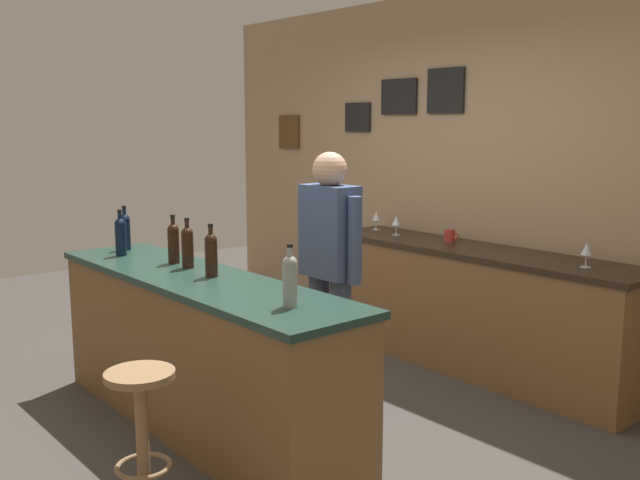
{
  "coord_description": "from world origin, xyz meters",
  "views": [
    {
      "loc": [
        3.5,
        -2.45,
        1.8
      ],
      "look_at": [
        0.09,
        0.45,
        1.05
      ],
      "focal_mm": 40.02,
      "sensor_mm": 36.0,
      "label": 1
    }
  ],
  "objects_px": {
    "bartender": "(330,264)",
    "wine_glass_a": "(376,217)",
    "wine_bottle_f": "(290,279)",
    "bar_stool": "(141,417)",
    "wine_bottle_e": "(211,253)",
    "wine_glass_c": "(587,250)",
    "wine_bottle_a": "(125,230)",
    "wine_bottle_c": "(173,242)",
    "coffee_mug": "(450,236)",
    "wine_glass_b": "(396,222)",
    "wine_bottle_b": "(121,235)",
    "wine_bottle_d": "(187,246)"
  },
  "relations": [
    {
      "from": "bartender",
      "to": "wine_glass_a",
      "type": "bearing_deg",
      "value": 125.56
    },
    {
      "from": "wine_bottle_f",
      "to": "wine_glass_a",
      "type": "xyz_separation_m",
      "value": [
        -1.57,
        2.14,
        -0.05
      ]
    },
    {
      "from": "bartender",
      "to": "wine_glass_a",
      "type": "xyz_separation_m",
      "value": [
        -0.98,
        1.37,
        0.07
      ]
    },
    {
      "from": "bar_stool",
      "to": "wine_bottle_e",
      "type": "relative_size",
      "value": 2.22
    },
    {
      "from": "wine_bottle_e",
      "to": "wine_glass_c",
      "type": "height_order",
      "value": "wine_bottle_e"
    },
    {
      "from": "wine_bottle_a",
      "to": "wine_bottle_c",
      "type": "xyz_separation_m",
      "value": [
        0.64,
        0.02,
        0.0
      ]
    },
    {
      "from": "wine_bottle_f",
      "to": "wine_glass_a",
      "type": "relative_size",
      "value": 1.97
    },
    {
      "from": "wine_bottle_a",
      "to": "wine_glass_c",
      "type": "relative_size",
      "value": 1.97
    },
    {
      "from": "bartender",
      "to": "coffee_mug",
      "type": "xyz_separation_m",
      "value": [
        -0.18,
        1.36,
        0.01
      ]
    },
    {
      "from": "wine_bottle_a",
      "to": "wine_glass_a",
      "type": "distance_m",
      "value": 2.1
    },
    {
      "from": "bartender",
      "to": "wine_bottle_a",
      "type": "height_order",
      "value": "bartender"
    },
    {
      "from": "bartender",
      "to": "wine_bottle_e",
      "type": "xyz_separation_m",
      "value": [
        -0.23,
        -0.7,
        0.12
      ]
    },
    {
      "from": "wine_glass_b",
      "to": "wine_bottle_b",
      "type": "bearing_deg",
      "value": -103.51
    },
    {
      "from": "wine_bottle_b",
      "to": "wine_bottle_f",
      "type": "height_order",
      "value": "same"
    },
    {
      "from": "bar_stool",
      "to": "wine_bottle_e",
      "type": "height_order",
      "value": "wine_bottle_e"
    },
    {
      "from": "wine_bottle_b",
      "to": "wine_glass_b",
      "type": "height_order",
      "value": "wine_bottle_b"
    },
    {
      "from": "bartender",
      "to": "bar_stool",
      "type": "relative_size",
      "value": 2.38
    },
    {
      "from": "wine_bottle_d",
      "to": "coffee_mug",
      "type": "xyz_separation_m",
      "value": [
        0.36,
        2.03,
        -0.11
      ]
    },
    {
      "from": "wine_bottle_e",
      "to": "coffee_mug",
      "type": "height_order",
      "value": "wine_bottle_e"
    },
    {
      "from": "bartender",
      "to": "wine_glass_a",
      "type": "height_order",
      "value": "bartender"
    },
    {
      "from": "wine_bottle_b",
      "to": "wine_bottle_e",
      "type": "xyz_separation_m",
      "value": [
        0.95,
        0.11,
        0.0
      ]
    },
    {
      "from": "wine_bottle_a",
      "to": "wine_bottle_e",
      "type": "bearing_deg",
      "value": -0.25
    },
    {
      "from": "wine_glass_a",
      "to": "wine_glass_c",
      "type": "relative_size",
      "value": 1.0
    },
    {
      "from": "wine_bottle_c",
      "to": "coffee_mug",
      "type": "height_order",
      "value": "wine_bottle_c"
    },
    {
      "from": "wine_bottle_b",
      "to": "coffee_mug",
      "type": "height_order",
      "value": "wine_bottle_b"
    },
    {
      "from": "wine_bottle_b",
      "to": "coffee_mug",
      "type": "bearing_deg",
      "value": 65.29
    },
    {
      "from": "wine_bottle_d",
      "to": "wine_bottle_e",
      "type": "bearing_deg",
      "value": -4.22
    },
    {
      "from": "wine_bottle_b",
      "to": "wine_bottle_e",
      "type": "bearing_deg",
      "value": 6.68
    },
    {
      "from": "bartender",
      "to": "wine_bottle_f",
      "type": "height_order",
      "value": "bartender"
    },
    {
      "from": "bartender",
      "to": "wine_bottle_e",
      "type": "height_order",
      "value": "bartender"
    },
    {
      "from": "wine_bottle_c",
      "to": "wine_bottle_f",
      "type": "bearing_deg",
      "value": -4.29
    },
    {
      "from": "wine_bottle_d",
      "to": "wine_bottle_f",
      "type": "relative_size",
      "value": 1.0
    },
    {
      "from": "wine_bottle_a",
      "to": "wine_bottle_b",
      "type": "height_order",
      "value": "same"
    },
    {
      "from": "wine_bottle_b",
      "to": "wine_bottle_d",
      "type": "relative_size",
      "value": 1.0
    },
    {
      "from": "bar_stool",
      "to": "wine_glass_c",
      "type": "distance_m",
      "value": 2.83
    },
    {
      "from": "wine_glass_b",
      "to": "coffee_mug",
      "type": "distance_m",
      "value": 0.5
    },
    {
      "from": "wine_glass_b",
      "to": "wine_glass_c",
      "type": "bearing_deg",
      "value": -0.66
    },
    {
      "from": "wine_bottle_b",
      "to": "wine_bottle_f",
      "type": "xyz_separation_m",
      "value": [
        1.76,
        0.04,
        0.0
      ]
    },
    {
      "from": "wine_bottle_a",
      "to": "wine_bottle_f",
      "type": "distance_m",
      "value": 1.95
    },
    {
      "from": "bartender",
      "to": "wine_bottle_d",
      "type": "distance_m",
      "value": 0.87
    },
    {
      "from": "wine_bottle_b",
      "to": "wine_bottle_c",
      "type": "distance_m",
      "value": 0.48
    },
    {
      "from": "coffee_mug",
      "to": "wine_bottle_f",
      "type": "bearing_deg",
      "value": -70.09
    },
    {
      "from": "bar_stool",
      "to": "wine_bottle_c",
      "type": "relative_size",
      "value": 2.22
    },
    {
      "from": "wine_bottle_b",
      "to": "wine_glass_a",
      "type": "height_order",
      "value": "wine_bottle_b"
    },
    {
      "from": "bartender",
      "to": "wine_bottle_c",
      "type": "distance_m",
      "value": 0.99
    },
    {
      "from": "bar_stool",
      "to": "wine_bottle_a",
      "type": "distance_m",
      "value": 1.94
    },
    {
      "from": "wine_bottle_a",
      "to": "wine_bottle_e",
      "type": "relative_size",
      "value": 1.0
    },
    {
      "from": "wine_bottle_a",
      "to": "wine_bottle_c",
      "type": "distance_m",
      "value": 0.64
    },
    {
      "from": "wine_glass_c",
      "to": "bar_stool",
      "type": "bearing_deg",
      "value": -103.27
    },
    {
      "from": "bartender",
      "to": "wine_bottle_a",
      "type": "distance_m",
      "value": 1.52
    }
  ]
}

